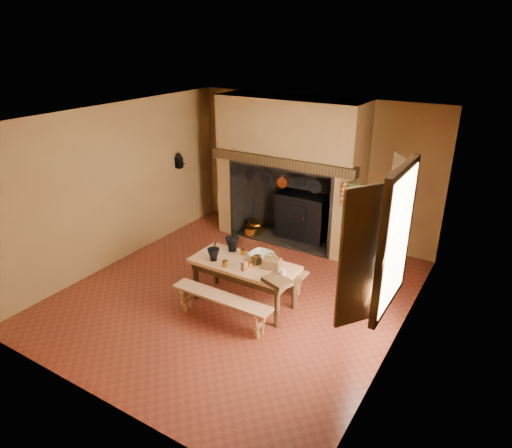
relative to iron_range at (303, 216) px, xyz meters
The scene contains 28 objects.
floor 2.50m from the iron_range, 89.02° to the right, with size 5.50×5.50×0.00m, color maroon.
ceiling 3.37m from the iron_range, 89.02° to the right, with size 5.50×5.50×0.00m, color silver.
back_wall 0.97m from the iron_range, 82.10° to the left, with size 5.00×0.02×2.80m, color olive.
wall_left 3.59m from the iron_range, 135.12° to the right, with size 0.02×5.50×2.80m, color olive.
wall_right 3.65m from the iron_range, 43.91° to the right, with size 0.02×5.50×2.80m, color olive.
wall_front 5.28m from the iron_range, 89.54° to the right, with size 5.00×0.02×2.80m, color olive.
chimney_breast 1.36m from the iron_range, 151.95° to the right, with size 2.95×0.96×2.80m.
iron_range is the anchor object (origin of this frame).
hearth_pans 1.10m from the iron_range, 167.25° to the right, with size 0.51×0.62×0.20m.
hanging_pans 1.12m from the iron_range, 115.02° to the right, with size 1.92×0.29×0.27m.
onion_string 1.49m from the iron_range, 32.25° to the right, with size 0.12×0.10×0.46m, color #9A5B1C, non-canonical shape.
herb_bunch 1.65m from the iron_range, 28.28° to the right, with size 0.20×0.20×0.35m, color brown.
window 3.91m from the iron_range, 49.98° to the right, with size 0.39×1.75×1.76m.
wall_coffee_mill 2.74m from the iron_range, 159.32° to the right, with size 0.23×0.16×0.31m.
work_table 2.67m from the iron_range, 83.59° to the right, with size 1.62×0.72×0.70m.
bench_front 3.27m from the iron_range, 84.76° to the right, with size 1.57×0.27×0.44m.
bench_back 2.07m from the iron_range, 81.71° to the right, with size 1.48×0.26×0.42m.
mortar_large 2.42m from the iron_range, 92.01° to the right, with size 0.22×0.22×0.38m.
mortar_small 2.84m from the iron_range, 92.84° to the right, with size 0.19×0.19×0.32m.
coffee_grinder 2.64m from the iron_range, 79.62° to the right, with size 0.17×0.15×0.17m.
brass_mug_a 2.92m from the iron_range, 87.50° to the right, with size 0.09×0.09×0.10m, color gold.
brass_mug_b 2.45m from the iron_range, 86.93° to the right, with size 0.08×0.08×0.09m, color gold.
mixing_bowl 2.44m from the iron_range, 79.50° to the right, with size 0.36×0.36×0.09m, color #AFAB86.
stoneware_crock 2.87m from the iron_range, 81.51° to the right, with size 0.11×0.11×0.14m, color brown.
glass_jar 2.95m from the iron_range, 69.87° to the right, with size 0.08×0.08×0.14m, color beige.
wicker_basket 2.68m from the iron_range, 74.26° to the right, with size 0.28×0.23×0.24m.
wooden_tray 3.09m from the iron_range, 70.89° to the right, with size 0.38×0.27×0.07m, color #352111.
brass_cup 2.79m from the iron_range, 80.77° to the right, with size 0.12×0.12×0.09m, color gold.
Camera 1 is at (3.56, -5.26, 3.90)m, focal length 32.00 mm.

